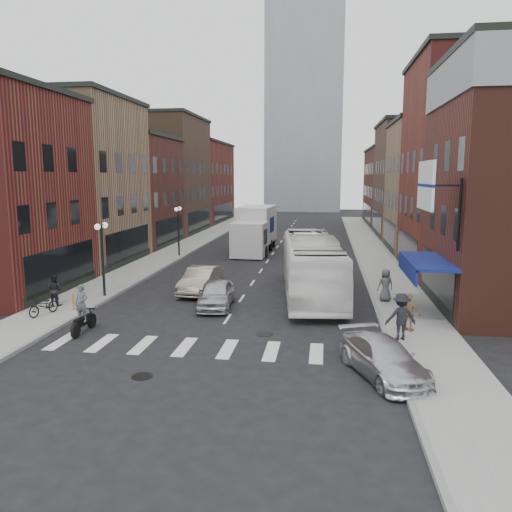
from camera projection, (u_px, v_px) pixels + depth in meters
The scene contains 31 objects.
ground at pixel (223, 325), 22.22m from camera, with size 160.00×160.00×0.00m, color black.
sidewalk_left at pixel (180, 249), 44.88m from camera, with size 3.00×74.00×0.15m, color gray.
sidewalk_right at pixel (373, 253), 42.55m from camera, with size 3.00×74.00×0.15m, color gray.
curb_left at pixel (196, 250), 44.69m from camera, with size 0.20×74.00×0.16m, color gray.
curb_right at pixel (355, 254), 42.77m from camera, with size 0.20×74.00×0.16m, color gray.
crosswalk_stripes at pixel (207, 348), 19.28m from camera, with size 12.00×2.20×0.01m, color silver.
bldg_left_mid_a at pixel (62, 182), 36.98m from camera, with size 10.30×10.20×12.30m.
bldg_left_mid_b at pixel (118, 191), 46.92m from camera, with size 10.30×10.20×10.30m.
bldg_left_far_a at pixel (157, 175), 57.44m from camera, with size 10.30×12.20×13.30m.
bldg_left_far_b at pixel (190, 182), 71.28m from camera, with size 10.30×16.20×11.30m.
bldg_right_mid_a at pixel (489, 167), 32.71m from camera, with size 10.30×10.20×14.30m.
bldg_right_mid_b at pixel (451, 187), 42.73m from camera, with size 10.30×10.20×11.30m.
bldg_right_far_a at pixel (426, 180), 53.40m from camera, with size 10.30×12.20×12.30m.
bldg_right_far_b at pixel (405, 187), 67.25m from camera, with size 10.30×16.20×10.30m.
awning_blue at pixel (423, 263), 23.02m from camera, with size 1.80×5.00×0.78m.
billboard_sign at pixel (428, 187), 20.55m from camera, with size 1.52×3.00×3.70m.
distant_tower at pixel (305, 78), 94.50m from camera, with size 14.00×14.00×50.00m, color #9399A0.
streetlamp_near at pixel (102, 245), 26.68m from camera, with size 0.32×1.22×4.11m.
streetlamp_far at pixel (178, 222), 40.37m from camera, with size 0.32×1.22×4.11m.
bike_rack at pixel (76, 300), 24.44m from camera, with size 0.08×0.68×0.80m.
box_truck at pixel (255, 230), 43.23m from camera, with size 3.03×9.13×3.93m.
motorcycle_rider at pixel (82, 311), 20.98m from camera, with size 0.61×2.07×2.11m.
transit_bus at pixel (311, 266), 27.63m from camera, with size 2.80×11.99×3.34m, color white.
sedan_left_near at pixel (216, 294), 25.17m from camera, with size 1.62×4.02×1.37m, color silver.
sedan_left_far at pixel (201, 280), 28.31m from camera, with size 1.54×4.42×1.46m, color #ACA08C.
curb_car at pixel (384, 358), 16.49m from camera, with size 1.73×4.27×1.24m, color silver.
parked_bicycle at pixel (44, 306), 23.27m from camera, with size 0.59×1.68×0.88m, color black.
ped_left_solo at pixel (55, 290), 24.96m from camera, with size 0.77×0.45×1.59m, color black.
ped_right_a at pixel (401, 317), 19.70m from camera, with size 1.21×0.60×1.87m, color black.
ped_right_b at pixel (409, 313), 20.82m from camera, with size 0.92×0.46×1.57m, color #93714B.
ped_right_c at pixel (385, 285), 25.81m from camera, with size 0.83×0.54×1.71m, color #505357.
Camera 1 is at (4.44, -21.03, 6.59)m, focal length 35.00 mm.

